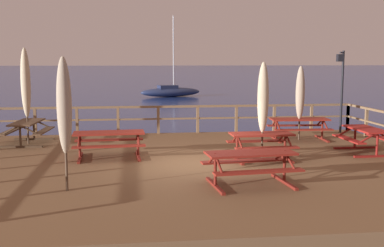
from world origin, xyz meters
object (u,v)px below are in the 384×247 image
patio_umbrella_short_front (263,98)px  sailboat_distant (171,91)px  lamp_post_hooked (341,79)px  patio_umbrella_tall_front (26,83)px  patio_umbrella_tall_mid_left (64,106)px  picnic_table_mid_centre (109,139)px  picnic_table_mid_left (366,135)px  picnic_table_front_left (299,124)px  patio_umbrella_tall_back_left (300,93)px  picnic_table_mid_right (261,140)px  picnic_table_back_right (251,161)px  picnic_table_back_left (27,127)px

patio_umbrella_short_front → sailboat_distant: bearing=90.4°
lamp_post_hooked → sailboat_distant: sailboat_distant is taller
patio_umbrella_tall_front → patio_umbrella_tall_mid_left: bearing=-70.6°
picnic_table_mid_centre → picnic_table_mid_left: 7.80m
picnic_table_front_left → lamp_post_hooked: 2.89m
patio_umbrella_tall_front → patio_umbrella_tall_back_left: (9.45, -0.27, -0.39)m
picnic_table_mid_right → lamp_post_hooked: (4.32, 4.43, 1.56)m
picnic_table_mid_centre → patio_umbrella_tall_front: bearing=137.3°
picnic_table_front_left → sailboat_distant: (-2.47, 29.33, -0.74)m
picnic_table_back_right → patio_umbrella_tall_mid_left: 4.29m
lamp_post_hooked → picnic_table_mid_left: bearing=-102.8°
picnic_table_mid_left → picnic_table_back_right: (-4.43, -3.27, 0.01)m
patio_umbrella_tall_mid_left → picnic_table_back_right: bearing=-0.0°
picnic_table_mid_centre → picnic_table_back_left: same height
picnic_table_mid_centre → patio_umbrella_tall_mid_left: (-0.73, -3.44, 1.29)m
picnic_table_mid_right → sailboat_distant: size_ratio=0.23×
picnic_table_back_left → patio_umbrella_tall_front: patio_umbrella_tall_front is taller
patio_umbrella_tall_back_left → lamp_post_hooked: lamp_post_hooked is taller
lamp_post_hooked → picnic_table_back_right: bearing=-126.7°
picnic_table_front_left → picnic_table_mid_left: same height
picnic_table_mid_centre → picnic_table_mid_right: bearing=-9.8°
patio_umbrella_tall_back_left → picnic_table_back_right: bearing=-118.9°
picnic_table_mid_right → picnic_table_back_right: size_ratio=0.84×
picnic_table_mid_centre → picnic_table_back_right: same height
picnic_table_mid_right → patio_umbrella_tall_front: 8.12m
picnic_table_mid_right → picnic_table_front_left: (2.24, 3.15, 0.01)m
patio_umbrella_tall_back_left → picnic_table_mid_left: bearing=-64.5°
picnic_table_mid_left → lamp_post_hooked: lamp_post_hooked is taller
picnic_table_back_right → patio_umbrella_tall_front: (-6.24, 6.09, 1.50)m
picnic_table_front_left → picnic_table_mid_right: bearing=-125.5°
picnic_table_mid_left → sailboat_distant: (-3.67, 31.89, -0.73)m
patio_umbrella_tall_front → patio_umbrella_tall_back_left: bearing=-1.6°
patio_umbrella_short_front → picnic_table_back_right: bearing=-110.5°
lamp_post_hooked → picnic_table_back_left: bearing=-175.2°
patio_umbrella_tall_mid_left → lamp_post_hooked: lamp_post_hooked is taller
picnic_table_back_right → picnic_table_mid_left: bearing=36.4°
picnic_table_back_left → picnic_table_mid_right: size_ratio=1.10×
patio_umbrella_tall_mid_left → patio_umbrella_short_front: patio_umbrella_tall_mid_left is taller
picnic_table_front_left → picnic_table_back_right: same height
picnic_table_mid_left → patio_umbrella_tall_front: 11.14m
patio_umbrella_tall_back_left → patio_umbrella_tall_mid_left: bearing=-141.5°
picnic_table_back_left → picnic_table_mid_left: (10.70, -2.88, -0.01)m
picnic_table_mid_left → patio_umbrella_tall_mid_left: 9.22m
picnic_table_mid_centre → picnic_table_mid_left: same height
patio_umbrella_tall_back_left → sailboat_distant: (-2.46, 29.34, -1.86)m
picnic_table_front_left → picnic_table_mid_left: bearing=-64.9°
picnic_table_back_left → patio_umbrella_tall_back_left: 9.56m
picnic_table_back_left → patio_umbrella_tall_mid_left: bearing=-70.5°
picnic_table_mid_right → patio_umbrella_tall_mid_left: patio_umbrella_tall_mid_left is taller
picnic_table_mid_right → lamp_post_hooked: 6.38m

